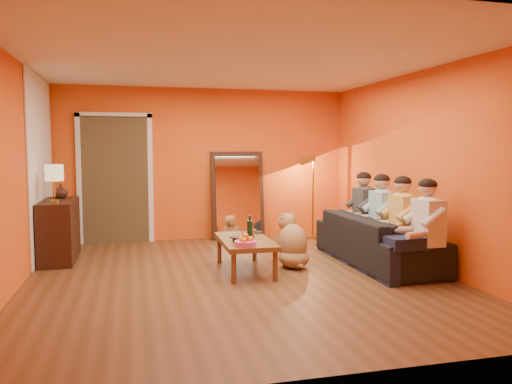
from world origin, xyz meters
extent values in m
cube|color=brown|center=(0.00, 0.00, 0.00)|extent=(5.00, 5.50, 0.00)
cube|color=white|center=(0.00, 0.00, 2.60)|extent=(5.00, 5.50, 0.00)
cube|color=#E85A1B|center=(0.00, 2.75, 1.30)|extent=(5.00, 0.00, 2.60)
cube|color=#E85A1B|center=(-2.50, 0.00, 1.30)|extent=(0.00, 5.50, 2.60)
cube|color=#E85A1B|center=(2.50, 0.00, 1.30)|extent=(0.00, 5.50, 2.60)
cube|color=white|center=(-2.48, 1.75, 1.30)|extent=(0.02, 1.90, 2.58)
cube|color=#3F2D19|center=(-1.50, 2.83, 1.05)|extent=(1.06, 0.30, 2.10)
cube|color=white|center=(-2.07, 2.71, 1.05)|extent=(0.08, 0.06, 2.20)
cube|color=white|center=(-0.93, 2.71, 1.05)|extent=(0.08, 0.06, 2.20)
cube|color=white|center=(-1.50, 2.71, 2.12)|extent=(1.22, 0.06, 0.08)
cube|color=#331A11|center=(0.55, 2.63, 0.76)|extent=(0.92, 0.27, 1.51)
cube|color=white|center=(0.55, 2.59, 0.76)|extent=(0.78, 0.21, 1.35)
cube|color=#331A11|center=(-2.24, 1.55, 0.42)|extent=(0.44, 1.18, 0.85)
imported|color=black|center=(2.00, 0.28, 0.33)|extent=(2.28, 0.89, 0.67)
cylinder|color=black|center=(0.20, 0.24, 0.58)|extent=(0.07, 0.07, 0.31)
imported|color=#B27F3F|center=(0.27, 0.41, 0.47)|extent=(0.14, 0.14, 0.10)
imported|color=black|center=(0.33, 0.64, 0.43)|extent=(0.30, 0.19, 0.02)
imported|color=#331A11|center=(-0.03, 0.09, 0.43)|extent=(0.18, 0.24, 0.02)
imported|color=red|center=(-0.02, 0.10, 0.45)|extent=(0.21, 0.26, 0.02)
imported|color=black|center=(-0.03, 0.08, 0.47)|extent=(0.23, 0.25, 0.02)
imported|color=#331A11|center=(-2.24, 1.80, 0.95)|extent=(0.20, 0.20, 0.21)
camera|label=1|loc=(-1.24, -5.85, 1.57)|focal=35.00mm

